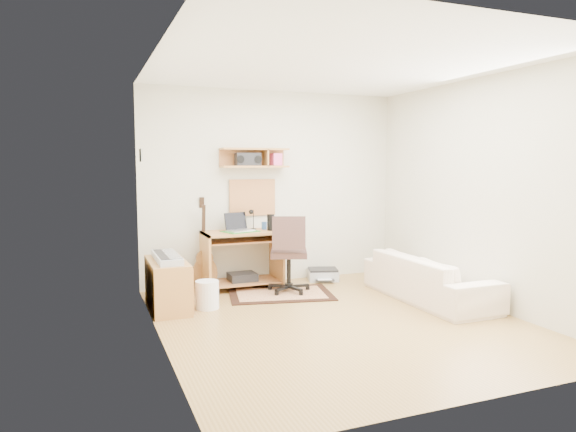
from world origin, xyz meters
name	(u,v)px	position (x,y,z in m)	size (l,w,h in m)	color
floor	(338,321)	(0.00, 0.00, -0.01)	(3.60, 4.00, 0.01)	#A88146
ceiling	(341,64)	(0.00, 0.00, 2.60)	(3.60, 4.00, 0.01)	white
back_wall	(273,187)	(0.00, 2.00, 1.30)	(3.60, 0.01, 2.60)	beige
left_wall	(158,200)	(-1.80, 0.00, 1.30)	(0.01, 4.00, 2.60)	beige
right_wall	(481,192)	(1.80, 0.00, 1.30)	(0.01, 4.00, 2.60)	beige
wall_shelf	(255,158)	(-0.30, 1.88, 1.70)	(0.90, 0.25, 0.26)	#BD8142
cork_board	(252,197)	(-0.30, 1.98, 1.17)	(0.64, 0.03, 0.49)	#A48C52
wall_photo	(141,155)	(-1.79, 1.50, 1.72)	(0.02, 0.20, 0.15)	#4C8CBF
desk	(242,260)	(-0.53, 1.73, 0.38)	(1.00, 0.55, 0.75)	#BD8142
laptop	(240,222)	(-0.55, 1.71, 0.87)	(0.32, 0.32, 0.25)	silver
speaker	(271,222)	(-0.15, 1.68, 0.86)	(0.10, 0.10, 0.21)	black
desk_lamp	(253,219)	(-0.33, 1.87, 0.88)	(0.09, 0.09, 0.27)	black
pencil_cup	(264,226)	(-0.19, 1.83, 0.80)	(0.07, 0.07, 0.10)	#335C9A
boombox	(248,159)	(-0.40, 1.87, 1.68)	(0.33, 0.15, 0.17)	black
rug	(281,294)	(-0.18, 1.23, 0.01)	(1.26, 0.84, 0.02)	beige
task_chair	(289,253)	(-0.04, 1.30, 0.50)	(0.51, 0.51, 1.00)	#3C2823
cabinet	(168,285)	(-1.58, 1.10, 0.28)	(0.40, 0.90, 0.55)	#BD8142
music_keyboard	(167,257)	(-1.58, 1.10, 0.58)	(0.25, 0.79, 0.07)	#B2B5BA
guitar	(204,243)	(-0.99, 1.86, 0.60)	(0.32, 0.20, 1.20)	#9B652F
waste_basket	(207,295)	(-1.17, 0.95, 0.16)	(0.26, 0.26, 0.31)	white
printer	(323,274)	(0.66, 1.77, 0.09)	(0.41, 0.32, 0.15)	#A5A8AA
sofa	(429,270)	(1.38, 0.34, 0.36)	(1.83, 0.54, 0.72)	beige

